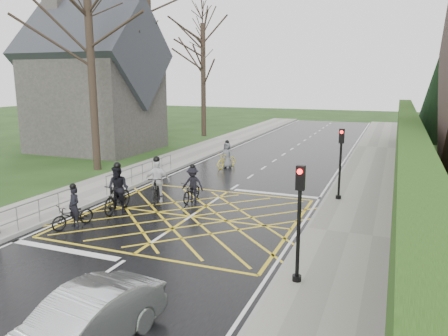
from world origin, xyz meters
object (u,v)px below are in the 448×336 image
Objects in this scene: cyclist_rear at (73,213)px; cyclist_front at (157,185)px; cyclist_mid at (192,187)px; cyclist_back at (118,193)px; cyclist_lead at (227,158)px; car at (82,325)px.

cyclist_rear is 0.85× the size of cyclist_front.
cyclist_mid reaches higher than cyclist_rear.
cyclist_lead is (0.91, 9.76, -0.19)m from cyclist_back.
cyclist_mid is 0.82× the size of cyclist_front.
cyclist_lead is at bearing 78.64° from cyclist_back.
cyclist_front is at bearing 119.64° from car.
cyclist_rear is 0.85× the size of cyclist_back.
car is (2.71, -10.60, 0.02)m from cyclist_mid.
cyclist_back is 1.15× the size of cyclist_lead.
cyclist_lead is 18.24m from car.
cyclist_back is 3.29m from cyclist_mid.
cyclist_back reaches higher than cyclist_rear.
cyclist_mid is 0.95× the size of cyclist_lead.
cyclist_lead reaches higher than car.
cyclist_rear is at bearing -107.01° from cyclist_back.
cyclist_mid is 1.55m from cyclist_front.
cyclist_front reaches higher than car.
car is at bearing -62.33° from cyclist_lead.
car is (4.05, -9.83, -0.12)m from cyclist_front.
cyclist_front is at bearing 61.00° from cyclist_back.
cyclist_rear is 11.99m from cyclist_lead.
cyclist_back is at bearing -131.72° from cyclist_mid.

